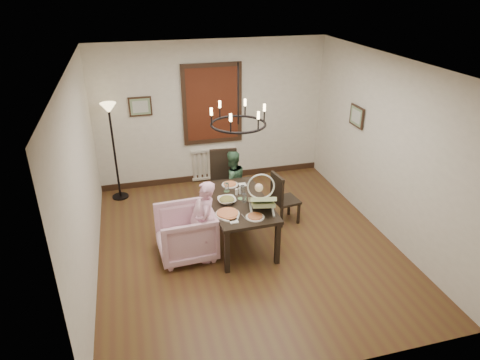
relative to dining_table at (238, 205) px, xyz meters
name	(u,v)px	position (x,y,z in m)	size (l,w,h in m)	color
room_shell	(240,154)	(0.10, 0.24, 0.76)	(4.51, 5.00, 2.81)	#4F2F1B
dining_table	(238,205)	(0.00, 0.00, 0.00)	(0.92, 1.58, 0.73)	black
chair_far	(225,182)	(0.04, 1.07, -0.10)	(0.48, 0.48, 1.09)	black
chair_right	(286,197)	(0.93, 0.39, -0.19)	(0.40, 0.40, 0.91)	black
armchair	(185,233)	(-0.85, -0.15, -0.26)	(0.82, 0.85, 0.77)	#E5AFC8
elderly_woman	(206,228)	(-0.57, -0.33, -0.12)	(0.38, 0.25, 1.05)	#EAA5C3
seated_man	(232,187)	(0.13, 0.96, -0.17)	(0.46, 0.36, 0.95)	#375D40
baby_bouncer	(262,198)	(0.26, -0.35, 0.28)	(0.42, 0.59, 0.38)	beige
salad_bowl	(227,200)	(-0.18, -0.01, 0.13)	(0.33, 0.33, 0.08)	white
pizza_platter	(227,214)	(-0.26, -0.37, 0.10)	(0.35, 0.35, 0.04)	tan
drinking_glass	(244,198)	(0.08, -0.06, 0.15)	(0.07, 0.07, 0.13)	silver
window_blinds	(212,104)	(0.10, 2.33, 0.96)	(1.00, 0.03, 1.40)	#582211
radiator	(214,163)	(0.10, 2.35, -0.29)	(0.92, 0.12, 0.62)	silver
picture_back	(140,107)	(-1.25, 2.34, 1.01)	(0.42, 0.03, 0.36)	black
picture_right	(357,116)	(2.31, 0.77, 1.01)	(0.42, 0.03, 0.36)	black
floor_lamp	(115,153)	(-1.80, 2.02, 0.26)	(0.30, 0.30, 1.80)	black
chandelier	(238,124)	(0.00, 0.00, 1.31)	(0.80, 0.80, 0.04)	black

